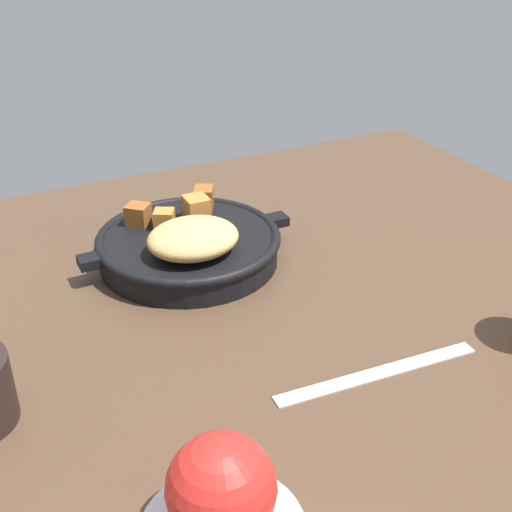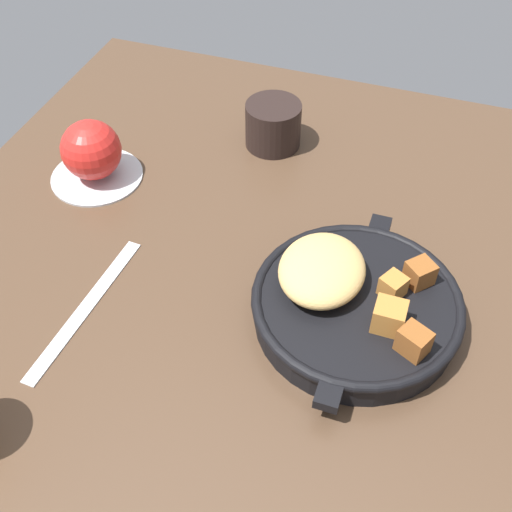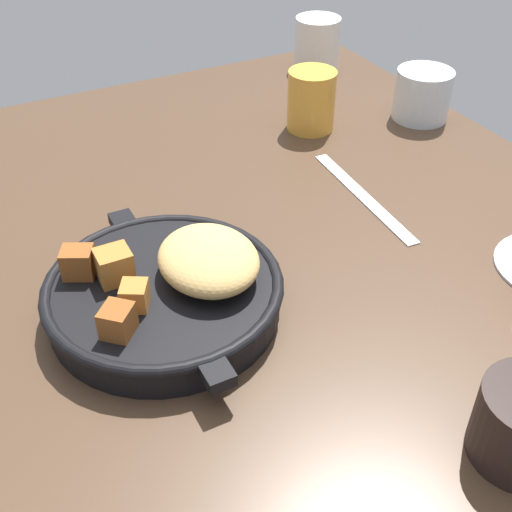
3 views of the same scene
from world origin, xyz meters
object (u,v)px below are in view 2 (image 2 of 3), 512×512
(red_apple, at_px, (91,150))
(butter_knife, at_px, (86,307))
(cast_iron_skillet, at_px, (353,301))
(coffee_mug_dark, at_px, (273,125))

(red_apple, height_order, butter_knife, red_apple)
(cast_iron_skillet, xyz_separation_m, coffee_mug_dark, (0.27, 0.18, 0.01))
(cast_iron_skillet, bearing_deg, coffee_mug_dark, 33.13)
(cast_iron_skillet, relative_size, red_apple, 3.40)
(butter_knife, distance_m, coffee_mug_dark, 0.37)
(cast_iron_skillet, height_order, red_apple, red_apple)
(red_apple, relative_size, coffee_mug_dark, 1.01)
(red_apple, xyz_separation_m, coffee_mug_dark, (0.15, -0.20, -0.01))
(red_apple, distance_m, butter_knife, 0.23)
(cast_iron_skillet, height_order, butter_knife, cast_iron_skillet)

